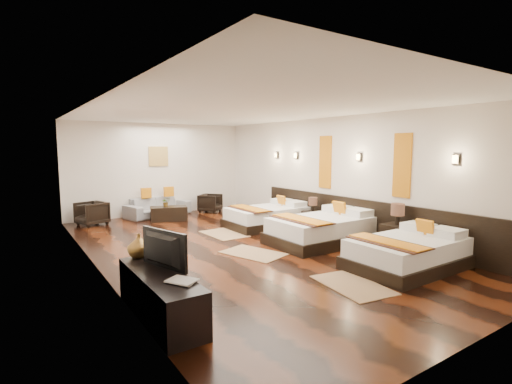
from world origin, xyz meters
TOP-DOWN VIEW (x-y plane):
  - floor at (0.00, 0.00)m, footprint 5.50×9.50m
  - ceiling at (0.00, 0.00)m, footprint 5.50×9.50m
  - back_wall at (0.00, 4.75)m, footprint 5.50×0.01m
  - left_wall at (-2.75, 0.00)m, footprint 0.01×9.50m
  - right_wall at (2.75, 0.00)m, footprint 0.01×9.50m
  - headboard_panel at (2.71, -0.80)m, footprint 0.08×6.60m
  - bed_near at (1.70, -2.82)m, footprint 2.09×1.31m
  - bed_mid at (1.70, -0.73)m, footprint 2.28×1.43m
  - bed_far at (1.70, 1.32)m, footprint 2.07×1.30m
  - nightstand_a at (2.44, -2.05)m, footprint 0.49×0.49m
  - nightstand_b at (2.44, 0.41)m, footprint 0.41×0.41m
  - jute_mat_near at (0.26, -2.87)m, footprint 0.92×1.30m
  - jute_mat_mid at (-0.03, -0.60)m, footprint 1.09×1.38m
  - jute_mat_far at (0.31, 1.18)m, footprint 0.79×1.23m
  - tv_console at (-2.50, -2.30)m, footprint 0.50×1.80m
  - tv at (-2.45, -2.15)m, footprint 0.35×0.84m
  - book at (-2.50, -2.81)m, footprint 0.37×0.40m
  - figurine at (-2.50, -1.50)m, footprint 0.34×0.34m
  - sofa at (-0.16, 4.45)m, footprint 2.10×1.28m
  - armchair_left at (-2.10, 4.08)m, footprint 0.87×0.86m
  - armchair_right at (1.48, 4.19)m, footprint 0.89×0.89m
  - coffee_table at (-0.16, 3.57)m, footprint 1.10×0.76m
  - table_plant at (-0.21, 3.63)m, footprint 0.25×0.22m
  - orange_panel_a at (2.73, -1.90)m, footprint 0.04×0.40m
  - orange_panel_b at (2.73, 0.30)m, footprint 0.04×0.40m
  - sconce_near at (2.70, -3.00)m, footprint 0.07×0.12m
  - sconce_mid at (2.70, -0.80)m, footprint 0.07×0.12m
  - sconce_far at (2.70, 1.40)m, footprint 0.07×0.12m
  - sconce_lounge at (2.70, 2.30)m, footprint 0.07×0.12m
  - gold_artwork at (0.00, 4.73)m, footprint 0.60×0.04m

SIDE VIEW (x-z plane):
  - floor at x=0.00m, z-range -0.01..0.01m
  - jute_mat_near at x=0.26m, z-range 0.00..0.01m
  - jute_mat_mid at x=-0.03m, z-range 0.00..0.01m
  - jute_mat_far at x=0.31m, z-range 0.00..0.01m
  - coffee_table at x=-0.16m, z-range 0.00..0.40m
  - bed_far at x=1.70m, z-range -0.12..0.67m
  - bed_near at x=1.70m, z-range -0.13..0.67m
  - tv_console at x=-2.50m, z-range 0.00..0.55m
  - nightstand_b at x=2.44m, z-range -0.12..0.70m
  - sofa at x=-0.16m, z-range 0.00..0.57m
  - armchair_right at x=1.48m, z-range 0.00..0.58m
  - bed_mid at x=1.70m, z-range -0.14..0.73m
  - armchair_left at x=-2.10m, z-range 0.00..0.63m
  - nightstand_a at x=2.44m, z-range -0.14..0.82m
  - headboard_panel at x=2.71m, z-range 0.00..0.90m
  - table_plant at x=-0.21m, z-range 0.40..0.65m
  - book at x=-2.50m, z-range 0.55..0.58m
  - figurine at x=-2.50m, z-range 0.55..0.88m
  - tv at x=-2.45m, z-range 0.55..1.03m
  - back_wall at x=0.00m, z-range 0.00..2.80m
  - left_wall at x=-2.75m, z-range 0.00..2.80m
  - right_wall at x=2.75m, z-range 0.00..2.80m
  - orange_panel_a at x=2.73m, z-range 1.05..2.35m
  - orange_panel_b at x=2.73m, z-range 1.05..2.35m
  - gold_artwork at x=0.00m, z-range 1.50..2.10m
  - sconce_near at x=2.70m, z-range 1.76..1.94m
  - sconce_mid at x=2.70m, z-range 1.76..1.94m
  - sconce_far at x=2.70m, z-range 1.76..1.94m
  - sconce_lounge at x=2.70m, z-range 1.76..1.94m
  - ceiling at x=0.00m, z-range 2.79..2.80m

